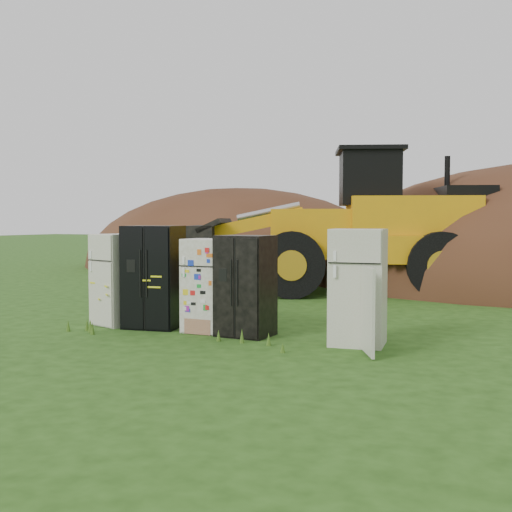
{
  "coord_description": "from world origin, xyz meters",
  "views": [
    {
      "loc": [
        5.28,
        -9.97,
        2.02
      ],
      "look_at": [
        -0.46,
        2.0,
        1.27
      ],
      "focal_mm": 45.0,
      "sensor_mm": 36.0,
      "label": 1
    }
  ],
  "objects_px": {
    "fridge_open_door": "(358,287)",
    "fridge_leftmost": "(117,279)",
    "fridge_dark_mid": "(245,286)",
    "fridge_sticker": "(207,285)",
    "fridge_black_side": "(154,277)",
    "wheel_loader": "(333,221)"
  },
  "relations": [
    {
      "from": "fridge_open_door",
      "to": "fridge_leftmost",
      "type": "bearing_deg",
      "value": 173.09
    },
    {
      "from": "fridge_dark_mid",
      "to": "fridge_sticker",
      "type": "bearing_deg",
      "value": 176.91
    },
    {
      "from": "fridge_dark_mid",
      "to": "fridge_black_side",
      "type": "bearing_deg",
      "value": -178.71
    },
    {
      "from": "fridge_black_side",
      "to": "fridge_dark_mid",
      "type": "bearing_deg",
      "value": -10.48
    },
    {
      "from": "fridge_leftmost",
      "to": "fridge_open_door",
      "type": "distance_m",
      "value": 4.76
    },
    {
      "from": "fridge_leftmost",
      "to": "fridge_black_side",
      "type": "height_order",
      "value": "fridge_black_side"
    },
    {
      "from": "fridge_open_door",
      "to": "wheel_loader",
      "type": "xyz_separation_m",
      "value": [
        -2.79,
        6.9,
        1.05
      ]
    },
    {
      "from": "fridge_dark_mid",
      "to": "fridge_open_door",
      "type": "bearing_deg",
      "value": 3.41
    },
    {
      "from": "fridge_sticker",
      "to": "fridge_open_door",
      "type": "xyz_separation_m",
      "value": [
        2.8,
        -0.0,
        0.1
      ]
    },
    {
      "from": "fridge_black_side",
      "to": "fridge_open_door",
      "type": "xyz_separation_m",
      "value": [
        3.93,
        0.05,
        -0.02
      ]
    },
    {
      "from": "fridge_sticker",
      "to": "fridge_black_side",
      "type": "bearing_deg",
      "value": -178.86
    },
    {
      "from": "fridge_dark_mid",
      "to": "fridge_open_door",
      "type": "xyz_separation_m",
      "value": [
        2.0,
        0.06,
        0.06
      ]
    },
    {
      "from": "fridge_open_door",
      "to": "fridge_black_side",
      "type": "bearing_deg",
      "value": 173.05
    },
    {
      "from": "fridge_sticker",
      "to": "fridge_leftmost",
      "type": "bearing_deg",
      "value": -179.65
    },
    {
      "from": "fridge_leftmost",
      "to": "fridge_dark_mid",
      "type": "height_order",
      "value": "fridge_dark_mid"
    },
    {
      "from": "fridge_sticker",
      "to": "wheel_loader",
      "type": "distance_m",
      "value": 6.99
    },
    {
      "from": "fridge_black_side",
      "to": "fridge_sticker",
      "type": "xyz_separation_m",
      "value": [
        1.13,
        0.06,
        -0.11
      ]
    },
    {
      "from": "fridge_black_side",
      "to": "fridge_sticker",
      "type": "relative_size",
      "value": 1.14
    },
    {
      "from": "fridge_black_side",
      "to": "fridge_open_door",
      "type": "distance_m",
      "value": 3.93
    },
    {
      "from": "fridge_leftmost",
      "to": "fridge_black_side",
      "type": "bearing_deg",
      "value": 17.79
    },
    {
      "from": "fridge_sticker",
      "to": "fridge_open_door",
      "type": "bearing_deg",
      "value": -1.75
    },
    {
      "from": "fridge_leftmost",
      "to": "fridge_sticker",
      "type": "height_order",
      "value": "fridge_leftmost"
    }
  ]
}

